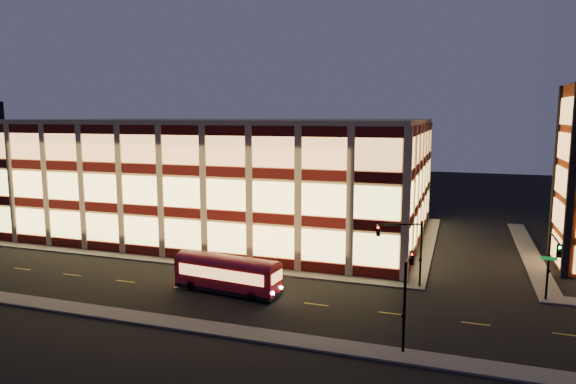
% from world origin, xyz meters
% --- Properties ---
extents(ground, '(200.00, 200.00, 0.00)m').
position_xyz_m(ground, '(0.00, 0.00, 0.00)').
color(ground, black).
rests_on(ground, ground).
extents(sidewalk_office_south, '(54.00, 2.00, 0.15)m').
position_xyz_m(sidewalk_office_south, '(-3.00, 1.00, 0.07)').
color(sidewalk_office_south, '#514F4C').
rests_on(sidewalk_office_south, ground).
extents(sidewalk_office_east, '(2.00, 30.00, 0.15)m').
position_xyz_m(sidewalk_office_east, '(23.00, 17.00, 0.07)').
color(sidewalk_office_east, '#514F4C').
rests_on(sidewalk_office_east, ground).
extents(sidewalk_tower_west, '(2.00, 30.00, 0.15)m').
position_xyz_m(sidewalk_tower_west, '(34.00, 17.00, 0.07)').
color(sidewalk_tower_west, '#514F4C').
rests_on(sidewalk_tower_west, ground).
extents(sidewalk_near, '(100.00, 2.00, 0.15)m').
position_xyz_m(sidewalk_near, '(0.00, -13.00, 0.07)').
color(sidewalk_near, '#514F4C').
rests_on(sidewalk_near, ground).
extents(office_building, '(50.45, 30.45, 14.50)m').
position_xyz_m(office_building, '(-2.91, 16.91, 7.25)').
color(office_building, tan).
rests_on(office_building, ground).
extents(traffic_signal_far, '(3.79, 1.87, 6.00)m').
position_xyz_m(traffic_signal_far, '(22.21, 0.24, 4.11)').
color(traffic_signal_far, black).
rests_on(traffic_signal_far, ground).
extents(traffic_signal_right, '(1.20, 4.37, 6.00)m').
position_xyz_m(traffic_signal_right, '(33.50, -0.62, 4.10)').
color(traffic_signal_right, black).
rests_on(traffic_signal_right, ground).
extents(traffic_signal_near, '(0.32, 4.45, 6.00)m').
position_xyz_m(traffic_signal_near, '(23.50, -11.03, 4.13)').
color(traffic_signal_near, black).
rests_on(traffic_signal_near, ground).
extents(trolley_bus, '(9.58, 3.43, 3.18)m').
position_xyz_m(trolley_bus, '(8.02, -5.53, 1.76)').
color(trolley_bus, '#9B0817').
rests_on(trolley_bus, ground).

